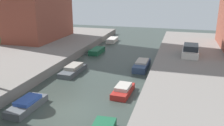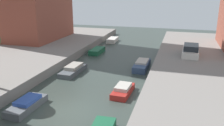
# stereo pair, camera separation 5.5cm
# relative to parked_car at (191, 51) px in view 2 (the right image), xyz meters

# --- Properties ---
(ground_plane) EXTENTS (84.00, 84.00, 0.00)m
(ground_plane) POSITION_rel_parked_car_xyz_m (-8.94, -15.23, -1.57)
(ground_plane) COLOR #333D38
(parked_car) EXTENTS (2.05, 4.63, 1.38)m
(parked_car) POSITION_rel_parked_car_xyz_m (0.00, 0.00, 0.00)
(parked_car) COLOR beige
(parked_car) RESTS_ON quay_right
(moored_boat_left_2) EXTENTS (1.51, 3.65, 0.81)m
(moored_boat_left_2) POSITION_rel_parked_car_xyz_m (-12.03, -15.69, -1.23)
(moored_boat_left_2) COLOR #4C5156
(moored_boat_left_2) RESTS_ON ground_plane
(moored_boat_left_3) EXTENTS (1.61, 4.24, 0.87)m
(moored_boat_left_3) POSITION_rel_parked_car_xyz_m (-12.16, -7.24, -1.21)
(moored_boat_left_3) COLOR #4C5156
(moored_boat_left_3) RESTS_ON ground_plane
(moored_boat_left_4) EXTENTS (1.45, 3.27, 0.66)m
(moored_boat_left_4) POSITION_rel_parked_car_xyz_m (-12.49, 1.34, -1.25)
(moored_boat_left_4) COLOR #195638
(moored_boat_left_4) RESTS_ON ground_plane
(moored_boat_left_5) EXTENTS (1.48, 3.49, 0.62)m
(moored_boat_left_5) POSITION_rel_parked_car_xyz_m (-12.53, 9.32, -1.26)
(moored_boat_left_5) COLOR beige
(moored_boat_left_5) RESTS_ON ground_plane
(moored_boat_right_3) EXTENTS (1.49, 3.27, 0.81)m
(moored_boat_right_3) POSITION_rel_parked_car_xyz_m (-5.71, -11.03, -1.23)
(moored_boat_right_3) COLOR maroon
(moored_boat_right_3) RESTS_ON ground_plane
(moored_boat_right_4) EXTENTS (1.50, 4.23, 0.91)m
(moored_boat_right_4) POSITION_rel_parked_car_xyz_m (-5.29, -3.65, -1.17)
(moored_boat_right_4) COLOR #33476B
(moored_boat_right_4) RESTS_ON ground_plane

